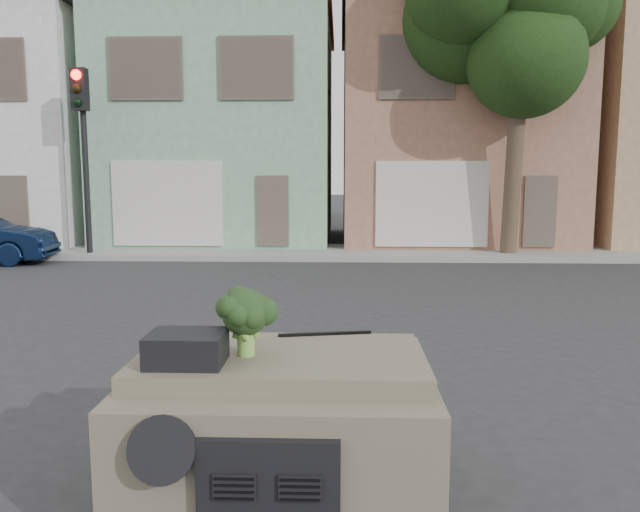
{
  "coord_description": "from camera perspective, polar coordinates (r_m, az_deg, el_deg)",
  "views": [
    {
      "loc": [
        0.4,
        -7.16,
        2.32
      ],
      "look_at": [
        0.14,
        0.5,
        1.3
      ],
      "focal_mm": 35.0,
      "sensor_mm": 36.0,
      "label": 1
    }
  ],
  "objects": [
    {
      "name": "ground_plane",
      "position": [
        7.54,
        -1.2,
        -10.35
      ],
      "size": [
        120.0,
        120.0,
        0.0
      ],
      "primitive_type": "plane",
      "color": "#303033",
      "rests_on": "ground"
    },
    {
      "name": "sidewalk",
      "position": [
        17.8,
        0.64,
        0.36
      ],
      "size": [
        40.0,
        3.0,
        0.15
      ],
      "primitive_type": "cube",
      "color": "gray",
      "rests_on": "ground"
    },
    {
      "name": "townhouse_white",
      "position": [
        24.52,
        -26.23,
        10.24
      ],
      "size": [
        7.2,
        8.2,
        7.55
      ],
      "primitive_type": "cube",
      "color": "white",
      "rests_on": "ground"
    },
    {
      "name": "townhouse_mint",
      "position": [
        22.05,
        -8.42,
        11.31
      ],
      "size": [
        7.2,
        8.2,
        7.55
      ],
      "primitive_type": "cube",
      "color": "#7FB38C",
      "rests_on": "ground"
    },
    {
      "name": "townhouse_tan",
      "position": [
        22.0,
        11.57,
        11.24
      ],
      "size": [
        7.2,
        8.2,
        7.55
      ],
      "primitive_type": "cube",
      "color": "#9E6C54",
      "rests_on": "ground"
    },
    {
      "name": "traffic_signal",
      "position": [
        18.03,
        -20.77,
        7.84
      ],
      "size": [
        0.4,
        0.4,
        5.1
      ],
      "primitive_type": "cube",
      "color": "black",
      "rests_on": "ground"
    },
    {
      "name": "tree_near",
      "position": [
        17.68,
        17.51,
        13.53
      ],
      "size": [
        4.4,
        4.0,
        8.5
      ],
      "primitive_type": "cube",
      "color": "#1B3612",
      "rests_on": "ground"
    },
    {
      "name": "car_dashboard",
      "position": [
        4.53,
        -3.35,
        -15.3
      ],
      "size": [
        2.0,
        1.8,
        1.12
      ],
      "primitive_type": "cube",
      "color": "#6D6551",
      "rests_on": "ground"
    },
    {
      "name": "instrument_hump",
      "position": [
        4.08,
        -12.1,
        -8.25
      ],
      "size": [
        0.48,
        0.38,
        0.2
      ],
      "primitive_type": "cube",
      "color": "black",
      "rests_on": "car_dashboard"
    },
    {
      "name": "wiper_arm",
      "position": [
        4.69,
        0.46,
        -7.12
      ],
      "size": [
        0.69,
        0.15,
        0.02
      ],
      "primitive_type": "cube",
      "rotation": [
        0.0,
        0.0,
        0.17
      ],
      "color": "black",
      "rests_on": "car_dashboard"
    },
    {
      "name": "broccoli",
      "position": [
        4.16,
        -6.82,
        -5.96
      ],
      "size": [
        0.53,
        0.53,
        0.46
      ],
      "primitive_type": "cube",
      "rotation": [
        0.0,
        0.0,
        0.9
      ],
      "color": "#1B3115",
      "rests_on": "car_dashboard"
    }
  ]
}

